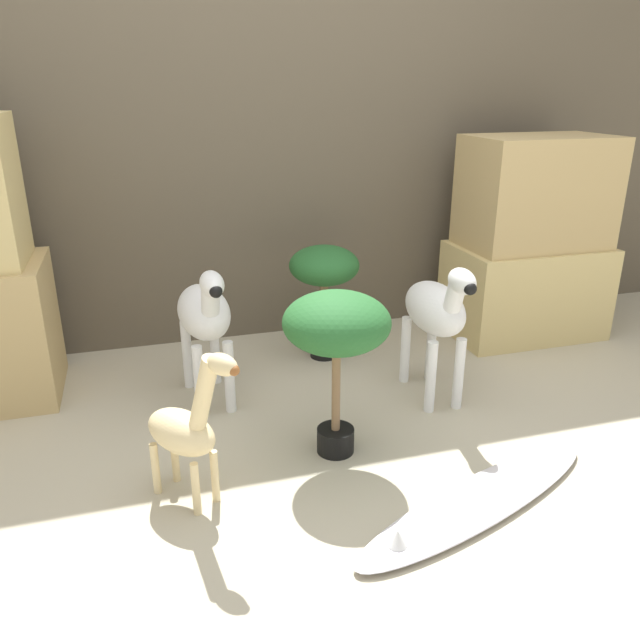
{
  "coord_description": "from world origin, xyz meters",
  "views": [
    {
      "loc": [
        -0.59,
        -1.65,
        1.3
      ],
      "look_at": [
        0.11,
        0.71,
        0.36
      ],
      "focal_mm": 35.0,
      "sensor_mm": 36.0,
      "label": 1
    }
  ],
  "objects_px": {
    "giraffe_figurine": "(186,427)",
    "surfboard": "(478,501)",
    "zebra_left": "(205,315)",
    "potted_palm_front": "(324,273)",
    "potted_palm_back": "(337,330)",
    "zebra_right": "(437,312)"
  },
  "relations": [
    {
      "from": "zebra_right",
      "to": "zebra_left",
      "type": "xyz_separation_m",
      "value": [
        -0.94,
        0.24,
        0.0
      ]
    },
    {
      "from": "zebra_right",
      "to": "potted_palm_front",
      "type": "bearing_deg",
      "value": 121.33
    },
    {
      "from": "potted_palm_back",
      "to": "zebra_right",
      "type": "bearing_deg",
      "value": 29.03
    },
    {
      "from": "zebra_right",
      "to": "surfboard",
      "type": "bearing_deg",
      "value": -104.55
    },
    {
      "from": "giraffe_figurine",
      "to": "potted_palm_front",
      "type": "relative_size",
      "value": 1.01
    },
    {
      "from": "zebra_left",
      "to": "giraffe_figurine",
      "type": "distance_m",
      "value": 0.7
    },
    {
      "from": "giraffe_figurine",
      "to": "surfboard",
      "type": "relative_size",
      "value": 0.54
    },
    {
      "from": "giraffe_figurine",
      "to": "potted_palm_back",
      "type": "height_order",
      "value": "potted_palm_back"
    },
    {
      "from": "potted_palm_front",
      "to": "potted_palm_back",
      "type": "height_order",
      "value": "potted_palm_back"
    },
    {
      "from": "potted_palm_back",
      "to": "potted_palm_front",
      "type": "bearing_deg",
      "value": 75.99
    },
    {
      "from": "zebra_left",
      "to": "potted_palm_front",
      "type": "height_order",
      "value": "zebra_left"
    },
    {
      "from": "zebra_right",
      "to": "giraffe_figurine",
      "type": "height_order",
      "value": "zebra_right"
    },
    {
      "from": "zebra_left",
      "to": "giraffe_figurine",
      "type": "bearing_deg",
      "value": -102.16
    },
    {
      "from": "giraffe_figurine",
      "to": "surfboard",
      "type": "xyz_separation_m",
      "value": [
        0.89,
        -0.3,
        -0.26
      ]
    },
    {
      "from": "zebra_right",
      "to": "potted_palm_back",
      "type": "relative_size",
      "value": 1.03
    },
    {
      "from": "potted_palm_front",
      "to": "surfboard",
      "type": "height_order",
      "value": "potted_palm_front"
    },
    {
      "from": "potted_palm_front",
      "to": "potted_palm_back",
      "type": "bearing_deg",
      "value": -104.01
    },
    {
      "from": "giraffe_figurine",
      "to": "surfboard",
      "type": "distance_m",
      "value": 0.98
    },
    {
      "from": "potted_palm_front",
      "to": "potted_palm_back",
      "type": "distance_m",
      "value": 0.87
    },
    {
      "from": "giraffe_figurine",
      "to": "potted_palm_back",
      "type": "bearing_deg",
      "value": 14.54
    },
    {
      "from": "zebra_right",
      "to": "zebra_left",
      "type": "height_order",
      "value": "same"
    },
    {
      "from": "giraffe_figurine",
      "to": "zebra_left",
      "type": "bearing_deg",
      "value": 77.84
    }
  ]
}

